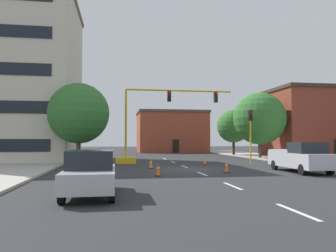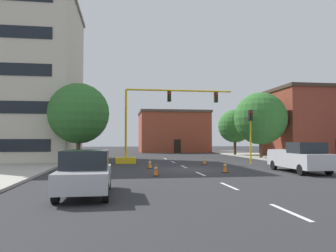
# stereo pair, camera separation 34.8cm
# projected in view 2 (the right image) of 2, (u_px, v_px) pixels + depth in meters

# --- Properties ---
(ground_plane) EXTENTS (160.00, 160.00, 0.00)m
(ground_plane) POSITION_uv_depth(u_px,v_px,m) (190.00, 170.00, 23.58)
(ground_plane) COLOR #2D2D30
(sidewalk_left) EXTENTS (6.00, 56.00, 0.14)m
(sidewalk_left) POSITION_uv_depth(u_px,v_px,m) (34.00, 163.00, 29.67)
(sidewalk_left) COLOR #B2ADA3
(sidewalk_left) RESTS_ON ground_plane
(sidewalk_right) EXTENTS (6.00, 56.00, 0.14)m
(sidewalk_right) POSITION_uv_depth(u_px,v_px,m) (297.00, 160.00, 33.31)
(sidewalk_right) COLOR #B2ADA3
(sidewalk_right) RESTS_ON ground_plane
(lane_stripe_seg_0) EXTENTS (0.16, 2.40, 0.01)m
(lane_stripe_seg_0) POSITION_uv_depth(u_px,v_px,m) (289.00, 212.00, 9.73)
(lane_stripe_seg_0) COLOR silver
(lane_stripe_seg_0) RESTS_ON ground_plane
(lane_stripe_seg_1) EXTENTS (0.16, 2.40, 0.01)m
(lane_stripe_seg_1) POSITION_uv_depth(u_px,v_px,m) (229.00, 186.00, 15.17)
(lane_stripe_seg_1) COLOR silver
(lane_stripe_seg_1) RESTS_ON ground_plane
(lane_stripe_seg_2) EXTENTS (0.16, 2.40, 0.01)m
(lane_stripe_seg_2) POSITION_uv_depth(u_px,v_px,m) (200.00, 174.00, 20.61)
(lane_stripe_seg_2) COLOR silver
(lane_stripe_seg_2) RESTS_ON ground_plane
(lane_stripe_seg_3) EXTENTS (0.16, 2.40, 0.01)m
(lane_stripe_seg_3) POSITION_uv_depth(u_px,v_px,m) (184.00, 167.00, 26.05)
(lane_stripe_seg_3) COLOR silver
(lane_stripe_seg_3) RESTS_ON ground_plane
(lane_stripe_seg_4) EXTENTS (0.16, 2.40, 0.01)m
(lane_stripe_seg_4) POSITION_uv_depth(u_px,v_px,m) (173.00, 162.00, 31.49)
(lane_stripe_seg_4) COLOR silver
(lane_stripe_seg_4) RESTS_ON ground_plane
(lane_stripe_seg_5) EXTENTS (0.16, 2.40, 0.01)m
(lane_stripe_seg_5) POSITION_uv_depth(u_px,v_px,m) (165.00, 159.00, 36.93)
(lane_stripe_seg_5) COLOR silver
(lane_stripe_seg_5) RESTS_ON ground_plane
(building_tall_left) EXTENTS (14.30, 13.15, 16.84)m
(building_tall_left) POSITION_uv_depth(u_px,v_px,m) (8.00, 80.00, 34.34)
(building_tall_left) COLOR beige
(building_tall_left) RESTS_ON ground_plane
(building_brick_center) EXTENTS (11.88, 9.62, 7.09)m
(building_brick_center) POSITION_uv_depth(u_px,v_px,m) (173.00, 132.00, 57.74)
(building_brick_center) COLOR brown
(building_brick_center) RESTS_ON ground_plane
(building_row_right) EXTENTS (11.50, 8.72, 8.48)m
(building_row_right) POSITION_uv_depth(u_px,v_px,m) (317.00, 123.00, 40.78)
(building_row_right) COLOR brown
(building_row_right) RESTS_ON ground_plane
(traffic_signal_gantry) EXTENTS (10.88, 1.20, 6.83)m
(traffic_signal_gantry) POSITION_uv_depth(u_px,v_px,m) (142.00, 138.00, 29.93)
(traffic_signal_gantry) COLOR yellow
(traffic_signal_gantry) RESTS_ON ground_plane
(traffic_light_pole_right) EXTENTS (0.32, 0.47, 4.80)m
(traffic_light_pole_right) POSITION_uv_depth(u_px,v_px,m) (251.00, 124.00, 29.36)
(traffic_light_pole_right) COLOR yellow
(traffic_light_pole_right) RESTS_ON ground_plane
(tree_left_near) EXTENTS (5.24, 5.24, 7.06)m
(tree_left_near) POSITION_uv_depth(u_px,v_px,m) (79.00, 113.00, 28.37)
(tree_left_near) COLOR brown
(tree_left_near) RESTS_ON ground_plane
(tree_right_far) EXTENTS (4.46, 4.46, 6.22)m
(tree_right_far) POSITION_uv_depth(u_px,v_px,m) (235.00, 126.00, 44.12)
(tree_right_far) COLOR #4C3823
(tree_right_far) RESTS_ON ground_plane
(tree_right_mid) EXTENTS (5.90, 5.90, 7.50)m
(tree_right_mid) POSITION_uv_depth(u_px,v_px,m) (260.00, 118.00, 36.93)
(tree_right_mid) COLOR brown
(tree_right_mid) RESTS_ON ground_plane
(pickup_truck_silver) EXTENTS (2.10, 5.44, 1.99)m
(pickup_truck_silver) POSITION_uv_depth(u_px,v_px,m) (300.00, 158.00, 21.54)
(pickup_truck_silver) COLOR #BCBCC1
(pickup_truck_silver) RESTS_ON ground_plane
(sedan_silver_near_left) EXTENTS (1.90, 4.51, 1.74)m
(sedan_silver_near_left) POSITION_uv_depth(u_px,v_px,m) (86.00, 172.00, 12.67)
(sedan_silver_near_left) COLOR #B7B7BC
(sedan_silver_near_left) RESTS_ON ground_plane
(traffic_cone_roadside_a) EXTENTS (0.36, 0.36, 0.78)m
(traffic_cone_roadside_a) POSITION_uv_depth(u_px,v_px,m) (225.00, 167.00, 21.40)
(traffic_cone_roadside_a) COLOR black
(traffic_cone_roadside_a) RESTS_ON ground_plane
(traffic_cone_roadside_b) EXTENTS (0.36, 0.36, 0.64)m
(traffic_cone_roadside_b) POSITION_uv_depth(u_px,v_px,m) (205.00, 161.00, 28.40)
(traffic_cone_roadside_b) COLOR black
(traffic_cone_roadside_b) RESTS_ON ground_plane
(traffic_cone_roadside_c) EXTENTS (0.36, 0.36, 0.75)m
(traffic_cone_roadside_c) POSITION_uv_depth(u_px,v_px,m) (150.00, 164.00, 24.46)
(traffic_cone_roadside_c) COLOR black
(traffic_cone_roadside_c) RESTS_ON ground_plane
(traffic_cone_roadside_d) EXTENTS (0.36, 0.36, 0.75)m
(traffic_cone_roadside_d) POSITION_uv_depth(u_px,v_px,m) (156.00, 170.00, 19.42)
(traffic_cone_roadside_d) COLOR black
(traffic_cone_roadside_d) RESTS_ON ground_plane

